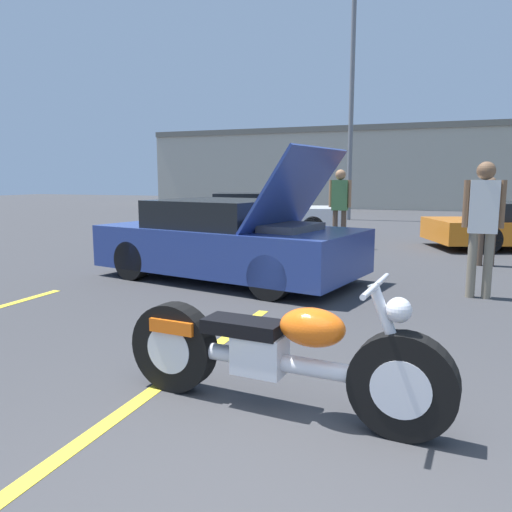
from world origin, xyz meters
TOP-DOWN VIEW (x-y plane):
  - parking_stripe_middle at (-1.31, 1.17)m, footprint 0.12×5.11m
  - far_building at (0.00, 27.05)m, footprint 32.00×4.20m
  - light_pole at (-2.83, 17.95)m, footprint 1.21×0.28m
  - motorcycle at (-0.34, 1.27)m, footprint 2.38×0.70m
  - show_car_hood_open at (-2.51, 5.40)m, footprint 4.46×2.73m
  - parked_car_left_row at (-4.35, 11.69)m, footprint 5.10×3.11m
  - spectator_near_motorcycle at (1.44, 8.24)m, footprint 0.52×0.22m
  - spectator_by_show_car at (1.18, 5.43)m, footprint 0.52×0.24m
  - spectator_far_lot at (-1.60, 9.69)m, footprint 0.52×0.24m

SIDE VIEW (x-z plane):
  - parking_stripe_middle at x=-1.31m, z-range 0.00..0.01m
  - motorcycle at x=-0.34m, z-range -0.09..0.89m
  - parked_car_left_row at x=-4.35m, z-range -0.03..1.18m
  - show_car_hood_open at x=-2.51m, z-range -0.40..1.65m
  - spectator_near_motorcycle at x=1.44m, z-range 0.15..1.80m
  - spectator_far_lot at x=-1.60m, z-range 0.18..2.00m
  - spectator_by_show_car at x=1.18m, z-range 0.19..2.02m
  - far_building at x=0.00m, z-range 0.14..4.54m
  - light_pole at x=-2.83m, z-range 0.39..8.96m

